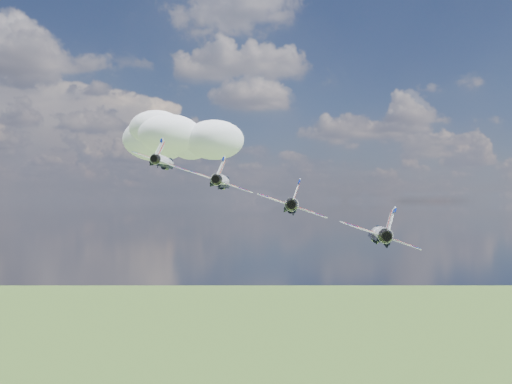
{
  "coord_description": "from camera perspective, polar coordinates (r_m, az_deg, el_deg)",
  "views": [
    {
      "loc": [
        -17.49,
        -69.54,
        148.06
      ],
      "look_at": [
        -3.55,
        9.07,
        149.36
      ],
      "focal_mm": 40.0,
      "sensor_mm": 36.0,
      "label": 1
    }
  ],
  "objects": [
    {
      "name": "jet_3",
      "position": [
        69.69,
        12.21,
        -4.04
      ],
      "size": [
        13.06,
        15.55,
        6.74
      ],
      "primitive_type": null,
      "rotation": [
        0.0,
        0.33,
        -0.27
      ],
      "color": "white"
    },
    {
      "name": "jet_0",
      "position": [
        93.05,
        -9.11,
        3.02
      ],
      "size": [
        13.06,
        15.55,
        6.74
      ],
      "primitive_type": null,
      "rotation": [
        0.0,
        0.33,
        -0.27
      ],
      "color": "white"
    },
    {
      "name": "jet_1",
      "position": [
        83.97,
        -3.35,
        1.12
      ],
      "size": [
        13.06,
        15.55,
        6.74
      ],
      "primitive_type": null,
      "rotation": [
        0.0,
        0.33,
        -0.27
      ],
      "color": "white"
    },
    {
      "name": "cloud_far",
      "position": [
        313.77,
        -6.38,
        5.49
      ],
      "size": [
        60.48,
        47.52,
        23.76
      ],
      "primitive_type": "ellipsoid",
      "color": "white"
    },
    {
      "name": "jet_2",
      "position": [
        76.05,
        3.7,
        -1.23
      ],
      "size": [
        13.06,
        15.55,
        6.74
      ],
      "primitive_type": null,
      "rotation": [
        0.0,
        0.33,
        -0.27
      ],
      "color": "white"
    }
  ]
}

